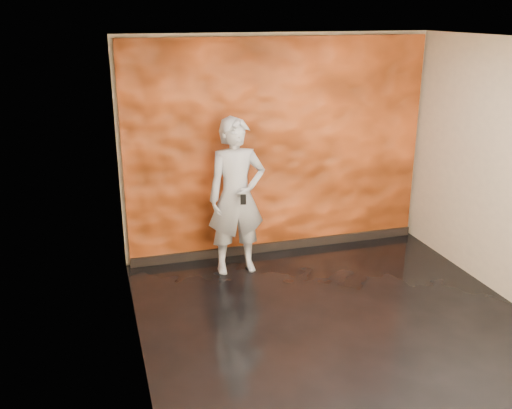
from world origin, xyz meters
name	(u,v)px	position (x,y,z in m)	size (l,w,h in m)	color
room	(344,192)	(0.00, 0.00, 1.40)	(4.02, 4.02, 2.81)	black
feature_wall	(279,149)	(0.00, 1.96, 1.38)	(3.90, 0.06, 2.75)	orange
baseboard	(279,246)	(0.00, 1.92, 0.06)	(3.90, 0.04, 0.12)	black
man	(236,197)	(-0.68, 1.49, 0.95)	(0.69, 0.45, 1.90)	#91949F
phone	(243,200)	(-0.68, 1.19, 1.01)	(0.07, 0.01, 0.12)	black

